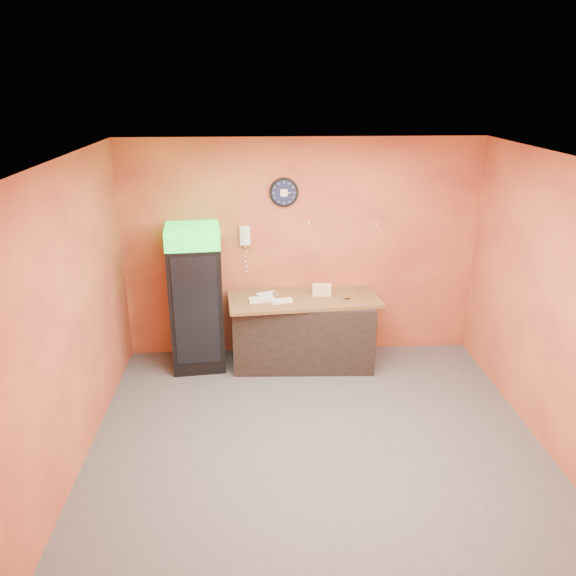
{
  "coord_description": "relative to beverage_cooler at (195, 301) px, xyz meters",
  "views": [
    {
      "loc": [
        -0.55,
        -4.84,
        3.42
      ],
      "look_at": [
        -0.24,
        0.6,
        1.4
      ],
      "focal_mm": 35.0,
      "sensor_mm": 36.0,
      "label": 1
    }
  ],
  "objects": [
    {
      "name": "butcher_paper",
      "position": [
        1.33,
        0.01,
        -0.0
      ],
      "size": [
        1.92,
        0.96,
        0.04
      ],
      "primitive_type": "cube",
      "rotation": [
        0.0,
        0.0,
        0.09
      ],
      "color": "brown",
      "rests_on": "prep_counter"
    },
    {
      "name": "wrapped_sandwich_mid",
      "position": [
        1.05,
        -0.15,
        0.04
      ],
      "size": [
        0.28,
        0.16,
        0.04
      ],
      "primitive_type": "cube",
      "rotation": [
        0.0,
        0.0,
        0.21
      ],
      "color": "white",
      "rests_on": "butcher_paper"
    },
    {
      "name": "wall_phone",
      "position": [
        0.62,
        0.34,
        0.73
      ],
      "size": [
        0.13,
        0.11,
        0.24
      ],
      "color": "white",
      "rests_on": "back_wall"
    },
    {
      "name": "wall_clock",
      "position": [
        1.11,
        0.36,
        1.26
      ],
      "size": [
        0.36,
        0.06,
        0.36
      ],
      "color": "black",
      "rests_on": "back_wall"
    },
    {
      "name": "right_wall",
      "position": [
        3.57,
        -1.61,
        0.52
      ],
      "size": [
        0.02,
        4.0,
        2.8
      ],
      "primitive_type": "cube",
      "color": "#D7773C",
      "rests_on": "floor"
    },
    {
      "name": "ceiling",
      "position": [
        1.32,
        -1.61,
        1.92
      ],
      "size": [
        4.5,
        4.0,
        0.02
      ],
      "primitive_type": "cube",
      "color": "white",
      "rests_on": "back_wall"
    },
    {
      "name": "beverage_cooler",
      "position": [
        0.0,
        0.0,
        0.0
      ],
      "size": [
        0.69,
        0.7,
        1.81
      ],
      "rotation": [
        0.0,
        0.0,
        0.1
      ],
      "color": "black",
      "rests_on": "floor"
    },
    {
      "name": "wrapped_sandwich_right",
      "position": [
        0.87,
        0.08,
        0.04
      ],
      "size": [
        0.27,
        0.19,
        0.04
      ],
      "primitive_type": "cube",
      "rotation": [
        0.0,
        0.0,
        0.39
      ],
      "color": "white",
      "rests_on": "butcher_paper"
    },
    {
      "name": "sub_roll_stack",
      "position": [
        1.56,
        0.06,
        0.09
      ],
      "size": [
        0.24,
        0.1,
        0.15
      ],
      "rotation": [
        0.0,
        0.0,
        -0.07
      ],
      "color": "beige",
      "rests_on": "butcher_paper"
    },
    {
      "name": "floor",
      "position": [
        1.32,
        -1.61,
        -0.88
      ],
      "size": [
        4.5,
        4.5,
        0.0
      ],
      "primitive_type": "plane",
      "color": "#47474C",
      "rests_on": "ground"
    },
    {
      "name": "kitchen_tool",
      "position": [
        0.97,
        0.06,
        0.04
      ],
      "size": [
        0.05,
        0.05,
        0.05
      ],
      "primitive_type": "cylinder",
      "color": "silver",
      "rests_on": "butcher_paper"
    },
    {
      "name": "back_wall",
      "position": [
        1.32,
        0.39,
        0.52
      ],
      "size": [
        4.5,
        0.02,
        2.8
      ],
      "primitive_type": "cube",
      "color": "#D7773C",
      "rests_on": "floor"
    },
    {
      "name": "wrapped_sandwich_left",
      "position": [
        0.81,
        -0.1,
        0.04
      ],
      "size": [
        0.33,
        0.18,
        0.04
      ],
      "primitive_type": "cube",
      "rotation": [
        0.0,
        0.0,
        0.19
      ],
      "color": "white",
      "rests_on": "butcher_paper"
    },
    {
      "name": "left_wall",
      "position": [
        -0.93,
        -1.61,
        0.52
      ],
      "size": [
        0.02,
        4.0,
        2.8
      ],
      "primitive_type": "cube",
      "color": "#D7773C",
      "rests_on": "floor"
    },
    {
      "name": "prep_counter",
      "position": [
        1.33,
        0.01,
        -0.45
      ],
      "size": [
        1.75,
        0.84,
        0.86
      ],
      "primitive_type": "cube",
      "rotation": [
        0.0,
        0.0,
        -0.04
      ],
      "color": "black",
      "rests_on": "floor"
    }
  ]
}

